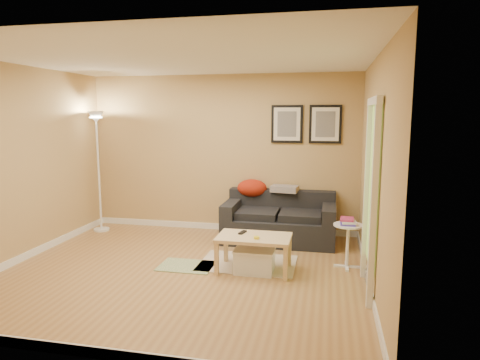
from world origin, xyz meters
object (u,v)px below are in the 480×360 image
at_px(side_table, 347,246).
at_px(book_stack, 348,221).
at_px(storage_bin, 254,261).
at_px(floor_lamp, 99,175).
at_px(sofa, 279,217).
at_px(coffee_table, 254,254).

xyz_separation_m(side_table, book_stack, (-0.01, 0.01, 0.32)).
distance_m(side_table, book_stack, 0.32).
bearing_deg(storage_bin, floor_lamp, 154.49).
bearing_deg(storage_bin, side_table, 20.08).
relative_size(sofa, book_stack, 6.89).
height_order(coffee_table, book_stack, book_stack).
bearing_deg(side_table, book_stack, 125.32).
relative_size(coffee_table, book_stack, 3.69).
xyz_separation_m(storage_bin, floor_lamp, (-2.88, 1.38, 0.80)).
height_order(sofa, coffee_table, sofa).
bearing_deg(floor_lamp, coffee_table, -24.93).
xyz_separation_m(coffee_table, floor_lamp, (-2.87, 1.33, 0.72)).
bearing_deg(coffee_table, storage_bin, -82.65).
distance_m(storage_bin, book_stack, 1.29).
relative_size(storage_bin, side_table, 0.87).
relative_size(sofa, floor_lamp, 0.84).
bearing_deg(book_stack, sofa, 147.43).
height_order(book_stack, floor_lamp, floor_lamp).
bearing_deg(book_stack, coffee_table, -149.60).
distance_m(sofa, storage_bin, 1.41).
height_order(coffee_table, side_table, side_table).
height_order(coffee_table, storage_bin, coffee_table).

